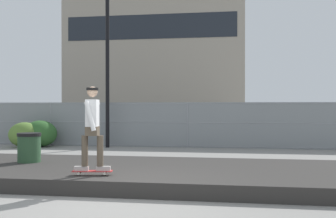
{
  "coord_description": "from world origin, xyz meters",
  "views": [
    {
      "loc": [
        2.13,
        -7.44,
        1.7
      ],
      "look_at": [
        -0.29,
        6.84,
        1.6
      ],
      "focal_mm": 45.79,
      "sensor_mm": 36.0,
      "label": 1
    }
  ],
  "objects": [
    {
      "name": "ground_plane",
      "position": [
        0.0,
        0.0,
        0.0
      ],
      "size": [
        120.0,
        120.0,
        0.0
      ],
      "primitive_type": "plane",
      "color": "gray"
    },
    {
      "name": "parked_car_mid",
      "position": [
        2.87,
        12.18,
        0.84
      ],
      "size": [
        4.5,
        2.14,
        1.66
      ],
      "color": "silver",
      "rests_on": "ground_plane"
    },
    {
      "name": "skater",
      "position": [
        -0.8,
        0.76,
        1.35
      ],
      "size": [
        0.73,
        0.61,
        1.69
      ],
      "color": "#B2ADA8",
      "rests_on": "skateboard"
    },
    {
      "name": "skateboard",
      "position": [
        -0.8,
        0.76,
        0.39
      ],
      "size": [
        0.82,
        0.33,
        0.07
      ],
      "color": "#B22D2D"
    },
    {
      "name": "shrub_left",
      "position": [
        -6.62,
        8.89,
        0.52
      ],
      "size": [
        1.34,
        1.09,
        1.03
      ],
      "color": "#567A33",
      "rests_on": "ground_plane"
    },
    {
      "name": "street_lamp",
      "position": [
        -3.25,
        9.44,
        4.1
      ],
      "size": [
        0.44,
        0.44,
        6.55
      ],
      "color": "black",
      "rests_on": "ground_plane"
    },
    {
      "name": "trash_bin",
      "position": [
        -3.05,
        2.46,
        0.52
      ],
      "size": [
        0.59,
        0.59,
        1.03
      ],
      "color": "#2D5133",
      "rests_on": "ground_plane"
    },
    {
      "name": "shrub_center",
      "position": [
        -6.09,
        9.2,
        0.55
      ],
      "size": [
        1.42,
        1.16,
        1.1
      ],
      "color": "#2D5B28",
      "rests_on": "ground_plane"
    },
    {
      "name": "chain_fence",
      "position": [
        0.0,
        9.95,
        0.93
      ],
      "size": [
        24.0,
        0.06,
        1.85
      ],
      "color": "gray",
      "rests_on": "ground_plane"
    },
    {
      "name": "library_building",
      "position": [
        -7.02,
        41.51,
        7.93
      ],
      "size": [
        19.2,
        12.08,
        15.85
      ],
      "color": "#9E9384",
      "rests_on": "ground_plane"
    },
    {
      "name": "gravel_berm",
      "position": [
        0.0,
        2.13,
        0.15
      ],
      "size": [
        12.34,
        3.98,
        0.3
      ],
      "primitive_type": "cube",
      "color": "#33302D",
      "rests_on": "ground_plane"
    },
    {
      "name": "parked_car_near",
      "position": [
        -3.96,
        12.17,
        0.84
      ],
      "size": [
        4.5,
        2.14,
        1.66
      ],
      "color": "black",
      "rests_on": "ground_plane"
    }
  ]
}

